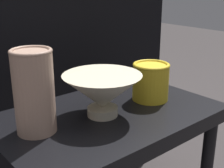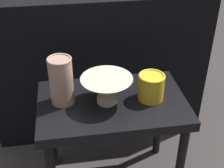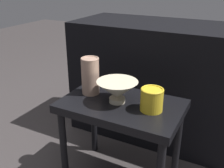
# 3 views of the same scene
# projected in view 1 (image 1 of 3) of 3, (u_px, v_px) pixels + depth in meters

# --- Properties ---
(table) EXTENTS (0.58, 0.37, 0.46)m
(table) POSITION_uv_depth(u_px,v_px,m) (108.00, 135.00, 0.83)
(table) COLOR black
(table) RESTS_ON ground_plane
(couch_backdrop) EXTENTS (1.09, 0.50, 0.76)m
(couch_backdrop) POSITION_uv_depth(u_px,v_px,m) (19.00, 88.00, 1.24)
(couch_backdrop) COLOR black
(couch_backdrop) RESTS_ON ground_plane
(bowl) EXTENTS (0.20, 0.20, 0.11)m
(bowl) POSITION_uv_depth(u_px,v_px,m) (102.00, 92.00, 0.77)
(bowl) COLOR beige
(bowl) RESTS_ON table
(vase_textured_left) EXTENTS (0.09, 0.09, 0.19)m
(vase_textured_left) POSITION_uv_depth(u_px,v_px,m) (34.00, 91.00, 0.68)
(vase_textured_left) COLOR tan
(vase_textured_left) RESTS_ON table
(vase_colorful_right) EXTENTS (0.10, 0.10, 0.11)m
(vase_colorful_right) POSITION_uv_depth(u_px,v_px,m) (151.00, 81.00, 0.88)
(vase_colorful_right) COLOR gold
(vase_colorful_right) RESTS_ON table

